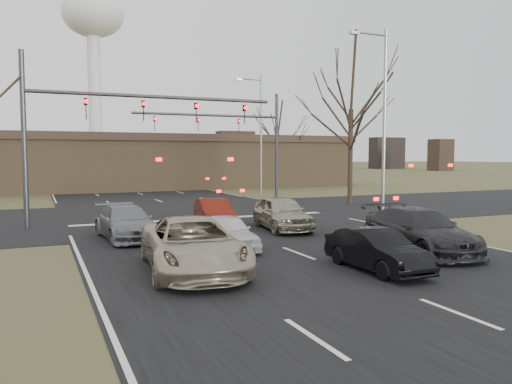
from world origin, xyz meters
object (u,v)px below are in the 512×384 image
water_tower (93,24)px  mast_arm_far (243,132)px  car_white_sedan (227,232)px  car_grey_ahead (126,222)px  streetlight_right_near (382,112)px  mast_arm_near (100,118)px  car_silver_ahead (282,213)px  car_silver_suv (193,245)px  streetlight_right_far (259,128)px  car_black_hatch (377,250)px  car_red_ahead (214,213)px  car_charcoal_sedan (420,230)px  building (146,161)px

water_tower → mast_arm_far: 101.67m
car_white_sedan → car_grey_ahead: car_grey_ahead is taller
streetlight_right_near → mast_arm_near: bearing=167.9°
mast_arm_near → car_silver_ahead: mast_arm_near is taller
mast_arm_near → water_tower: bearing=84.0°
streetlight_right_near → car_silver_suv: size_ratio=1.79×
streetlight_right_far → car_silver_suv: bearing=-118.0°
streetlight_right_near → car_black_hatch: (-7.94, -10.08, -4.98)m
car_silver_suv → car_red_ahead: size_ratio=1.42×
streetlight_right_near → car_charcoal_sedan: bearing=-119.9°
mast_arm_near → car_black_hatch: (6.11, -13.08, -4.47)m
mast_arm_near → car_silver_ahead: (7.19, -4.88, -4.32)m
car_silver_ahead → car_charcoal_sedan: bearing=-64.7°
building → water_tower: (4.00, 82.00, 32.80)m
car_charcoal_sedan → building: bearing=101.1°
car_silver_suv → car_white_sedan: bearing=59.6°
streetlight_right_near → car_silver_ahead: 8.60m
mast_arm_near → car_black_hatch: bearing=-64.9°
car_white_sedan → car_grey_ahead: 4.69m
water_tower → mast_arm_far: water_tower is taller
mast_arm_far → car_white_sedan: 20.44m
car_silver_suv → car_red_ahead: bearing=73.6°
water_tower → car_silver_suv: size_ratio=7.97×
car_white_sedan → car_charcoal_sedan: 6.70m
water_tower → car_charcoal_sedan: (-2.00, -118.39, -34.72)m
mast_arm_near → car_silver_suv: (1.23, -11.02, -4.30)m
car_silver_suv → car_charcoal_sedan: size_ratio=1.08×
mast_arm_near → mast_arm_far: same height
water_tower → car_silver_suv: bearing=-94.8°
building → water_tower: 88.41m
water_tower → building: bearing=-92.8°
mast_arm_far → car_grey_ahead: (-11.01, -14.56, -4.35)m
streetlight_right_far → car_black_hatch: (-8.44, -27.08, -4.98)m
mast_arm_far → car_silver_suv: (-10.18, -21.02, -4.24)m
building → mast_arm_far: bearing=-74.4°
car_grey_ahead → car_white_sedan: bearing=-55.7°
mast_arm_near → car_white_sedan: bearing=-68.1°
car_silver_suv → car_grey_ahead: bearing=103.8°
building → water_tower: water_tower is taller
building → car_white_sedan: (-3.92, -33.25, -2.04)m
car_grey_ahead → streetlight_right_near: bearing=2.6°
car_black_hatch → car_white_sedan: bearing=120.0°
building → car_silver_ahead: (-0.04, -29.88, -1.91)m
building → mast_arm_near: 26.14m
water_tower → car_silver_ahead: bearing=-92.1°
streetlight_right_near → car_charcoal_sedan: size_ratio=1.93×
car_silver_ahead → water_tower: bearing=95.8°
mast_arm_far → car_charcoal_sedan: (-2.18, -21.39, -4.27)m
mast_arm_far → car_charcoal_sedan: 21.92m
streetlight_right_near → car_white_sedan: bearing=-154.0°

